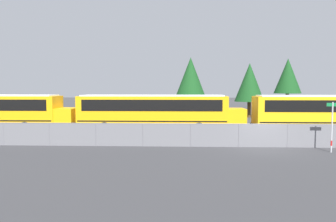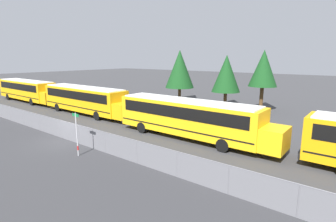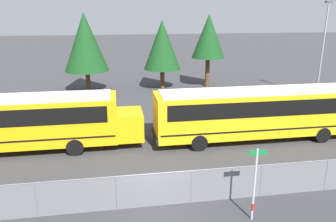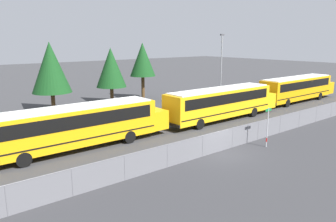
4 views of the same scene
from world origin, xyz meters
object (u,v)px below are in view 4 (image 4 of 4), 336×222
at_px(tree_0, 51,68).
at_px(tree_2, 143,60).
at_px(school_bus_3, 298,87).
at_px(tree_1, 111,68).
at_px(school_bus_1, 78,124).
at_px(light_pole, 221,63).
at_px(school_bus_2, 222,101).
at_px(street_sign, 267,126).

xyz_separation_m(tree_0, tree_2, (12.23, 0.11, 0.38)).
height_order(school_bus_3, tree_1, tree_1).
bearing_deg(school_bus_1, light_pole, 19.23).
distance_m(school_bus_2, light_pole, 13.59).
bearing_deg(tree_0, tree_2, 0.51).
height_order(school_bus_2, light_pole, light_pole).
bearing_deg(light_pole, school_bus_1, -160.77).
bearing_deg(tree_1, school_bus_2, -74.94).
distance_m(street_sign, tree_0, 23.99).
relative_size(light_pole, tree_1, 1.24).
bearing_deg(street_sign, school_bus_2, 64.05).
xyz_separation_m(school_bus_2, tree_1, (-3.98, 14.79, 2.54)).
distance_m(school_bus_1, light_pole, 26.06).
relative_size(street_sign, tree_0, 0.39).
bearing_deg(street_sign, tree_0, 108.76).
distance_m(tree_0, tree_1, 7.46).
distance_m(school_bus_3, tree_1, 23.80).
bearing_deg(school_bus_2, tree_1, 105.06).
height_order(school_bus_1, tree_2, tree_2).
height_order(tree_0, tree_1, tree_0).
height_order(light_pole, tree_1, light_pole).
distance_m(school_bus_2, tree_1, 15.52).
relative_size(tree_0, tree_1, 1.11).
relative_size(school_bus_1, light_pole, 1.65).
relative_size(school_bus_1, school_bus_2, 1.00).
relative_size(school_bus_1, tree_1, 2.06).
height_order(tree_1, tree_2, tree_2).
bearing_deg(school_bus_1, tree_0, 76.99).
bearing_deg(school_bus_3, street_sign, -155.93).
distance_m(school_bus_2, tree_2, 15.21).
height_order(school_bus_1, tree_0, tree_0).
bearing_deg(school_bus_3, tree_0, 151.81).
xyz_separation_m(school_bus_1, street_sign, (10.92, -8.30, -0.31)).
xyz_separation_m(school_bus_1, school_bus_3, (29.65, 0.06, 0.00)).
xyz_separation_m(school_bus_3, tree_0, (-26.37, 14.14, 2.93)).
bearing_deg(tree_2, school_bus_1, -137.30).
xyz_separation_m(tree_1, tree_2, (4.77, 0.04, 0.78)).
height_order(light_pole, tree_0, light_pole).
xyz_separation_m(light_pole, tree_0, (-21.18, 5.67, 0.16)).
height_order(school_bus_2, tree_1, tree_1).
bearing_deg(school_bus_2, school_bus_3, 2.22).
relative_size(school_bus_2, tree_2, 1.90).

